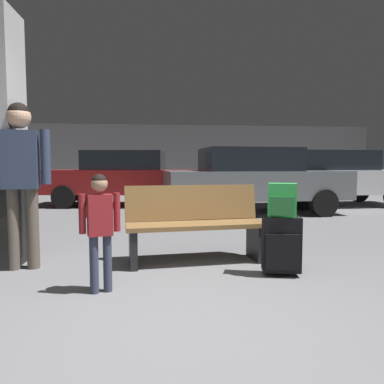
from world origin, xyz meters
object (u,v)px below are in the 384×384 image
at_px(parked_car_far, 121,176).
at_px(parked_car_near, 253,179).
at_px(bench, 195,224).
at_px(parked_car_side, 333,177).
at_px(backpack_bright, 282,200).
at_px(child, 100,220).
at_px(adult, 20,167).
at_px(suitcase, 281,244).

height_order(parked_car_far, parked_car_near, same).
xyz_separation_m(bench, parked_car_side, (4.38, 5.40, 0.36)).
bearing_deg(backpack_bright, parked_car_far, 108.95).
bearing_deg(parked_car_near, backpack_bright, -101.44).
bearing_deg(child, bench, 45.37).
bearing_deg(adult, suitcase, -10.12).
distance_m(adult, parked_car_side, 8.37).
height_order(backpack_bright, parked_car_near, parked_car_near).
relative_size(backpack_bright, adult, 0.19).
relative_size(suitcase, parked_car_near, 0.14).
relative_size(bench, parked_car_side, 0.39).
height_order(backpack_bright, parked_car_side, parked_car_side).
relative_size(parked_car_side, parked_car_near, 1.00).
distance_m(bench, suitcase, 1.04).
bearing_deg(bench, suitcase, -36.87).
distance_m(bench, child, 1.35).
height_order(backpack_bright, parked_car_far, parked_car_far).
bearing_deg(parked_car_near, bench, -113.60).
xyz_separation_m(suitcase, adult, (-2.71, 0.48, 0.78)).
bearing_deg(parked_car_near, adult, -131.17).
xyz_separation_m(suitcase, parked_car_side, (3.56, 6.02, 0.48)).
bearing_deg(parked_car_near, parked_car_side, 27.42).
height_order(suitcase, child, child).
bearing_deg(suitcase, parked_car_far, 108.96).
distance_m(parked_car_side, parked_car_near, 2.95).
relative_size(adult, parked_car_side, 0.43).
height_order(backpack_bright, child, child).
bearing_deg(parked_car_far, suitcase, -71.04).
height_order(backpack_bright, adult, adult).
bearing_deg(parked_car_far, adult, -94.05).
bearing_deg(parked_car_side, child, -129.95).
height_order(suitcase, backpack_bright, backpack_bright).
distance_m(backpack_bright, parked_car_near, 4.76).
relative_size(adult, parked_car_far, 0.42).
xyz_separation_m(child, parked_car_near, (2.70, 4.99, 0.16)).
bearing_deg(backpack_bright, child, -169.42).
height_order(bench, parked_car_near, parked_car_near).
bearing_deg(parked_car_far, parked_car_near, -31.38).
height_order(bench, adult, adult).
xyz_separation_m(parked_car_far, parked_car_side, (5.83, -0.61, 0.00)).
distance_m(child, parked_car_side, 8.28).
bearing_deg(suitcase, adult, 169.88).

